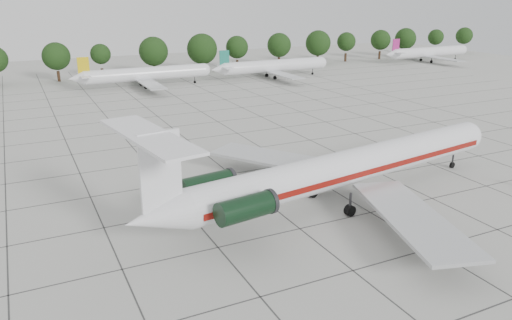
# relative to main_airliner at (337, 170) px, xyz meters

# --- Properties ---
(ground) EXTENTS (260.00, 260.00, 0.00)m
(ground) POSITION_rel_main_airliner_xyz_m (-6.02, 4.81, -3.73)
(ground) COLOR #AFAEA7
(ground) RESTS_ON ground
(apron_joints) EXTENTS (170.00, 170.00, 0.02)m
(apron_joints) POSITION_rel_main_airliner_xyz_m (-6.02, 19.81, -3.72)
(apron_joints) COLOR #383838
(apron_joints) RESTS_ON ground
(main_airliner) EXTENTS (44.82, 35.02, 10.56)m
(main_airliner) POSITION_rel_main_airliner_xyz_m (0.00, 0.00, 0.00)
(main_airliner) COLOR silver
(main_airliner) RESTS_ON ground
(bg_airliner_c) EXTENTS (28.24, 27.20, 7.40)m
(bg_airliner_c) POSITION_rel_main_airliner_xyz_m (-0.61, 73.33, -0.82)
(bg_airliner_c) COLOR silver
(bg_airliner_c) RESTS_ON ground
(bg_airliner_d) EXTENTS (28.24, 27.20, 7.40)m
(bg_airliner_d) POSITION_rel_main_airliner_xyz_m (31.15, 72.06, -0.82)
(bg_airliner_d) COLOR silver
(bg_airliner_d) RESTS_ON ground
(bg_airliner_e) EXTENTS (28.24, 27.20, 7.40)m
(bg_airliner_e) POSITION_rel_main_airliner_xyz_m (87.96, 77.86, -0.82)
(bg_airliner_e) COLOR silver
(bg_airliner_e) RESTS_ON ground
(tree_line) EXTENTS (249.86, 8.44, 10.22)m
(tree_line) POSITION_rel_main_airliner_xyz_m (-17.71, 89.81, 2.25)
(tree_line) COLOR #332114
(tree_line) RESTS_ON ground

